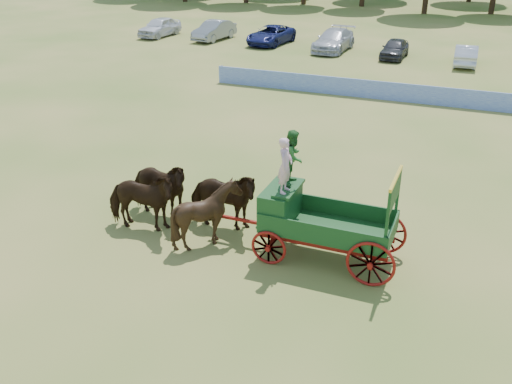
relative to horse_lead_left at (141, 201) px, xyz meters
The scene contains 8 objects.
ground 8.08m from the horse_lead_left, ahead, with size 160.00×160.00×0.00m, color #A4874A.
horse_lead_left is the anchor object (origin of this frame).
horse_lead_right 1.10m from the horse_lead_left, 90.00° to the left, with size 1.12×2.46×2.08m, color #311E0D.
horse_wheel_left 2.40m from the horse_lead_left, ahead, with size 1.68×1.89×2.08m, color #311E0D.
horse_wheel_right 2.64m from the horse_lead_left, 24.62° to the left, with size 1.12×2.46×2.08m, color #311E0D.
farm_dray 5.41m from the horse_lead_left, ahead, with size 6.00×2.00×3.80m.
sponsor_banner 19.71m from the horse_lead_left, 69.19° to the left, with size 26.00×0.08×1.05m, color #2040B1.
parked_cars 31.87m from the horse_lead_left, 73.79° to the left, with size 57.24×7.37×1.65m.
Camera 1 is at (1.71, -14.33, 9.18)m, focal length 40.00 mm.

